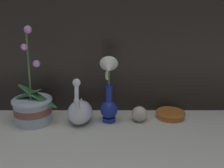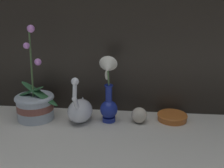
{
  "view_description": "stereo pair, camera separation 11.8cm",
  "coord_description": "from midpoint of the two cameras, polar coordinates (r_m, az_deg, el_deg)",
  "views": [
    {
      "loc": [
        0.03,
        -1.01,
        0.53
      ],
      "look_at": [
        0.03,
        0.12,
        0.18
      ],
      "focal_mm": 42.0,
      "sensor_mm": 36.0,
      "label": 1
    },
    {
      "loc": [
        0.15,
        -1.01,
        0.53
      ],
      "look_at": [
        0.03,
        0.12,
        0.18
      ],
      "focal_mm": 42.0,
      "sensor_mm": 36.0,
      "label": 2
    }
  ],
  "objects": [
    {
      "name": "ground_plane",
      "position": [
        1.15,
        -4.68,
        -10.38
      ],
      "size": [
        2.8,
        2.8,
        0.0
      ],
      "primitive_type": "plane",
      "color": "beige"
    },
    {
      "name": "orchid_potted_plant",
      "position": [
        1.27,
        -19.46,
        -4.82
      ],
      "size": [
        0.25,
        0.18,
        0.44
      ],
      "color": "#B2BCCC",
      "rests_on": "ground_plane"
    },
    {
      "name": "swan_figurine",
      "position": [
        1.22,
        -9.77,
        -5.77
      ],
      "size": [
        0.11,
        0.2,
        0.23
      ],
      "color": "white",
      "rests_on": "ground_plane"
    },
    {
      "name": "blue_vase",
      "position": [
        1.18,
        -3.54,
        -2.69
      ],
      "size": [
        0.08,
        0.12,
        0.32
      ],
      "color": "navy",
      "rests_on": "ground_plane"
    },
    {
      "name": "glass_sphere",
      "position": [
        1.22,
        3.22,
        -6.59
      ],
      "size": [
        0.07,
        0.07,
        0.07
      ],
      "color": "beige",
      "rests_on": "ground_plane"
    },
    {
      "name": "amber_dish",
      "position": [
        1.29,
        10.06,
        -6.47
      ],
      "size": [
        0.14,
        0.14,
        0.03
      ],
      "color": "#C66628",
      "rests_on": "ground_plane"
    }
  ]
}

